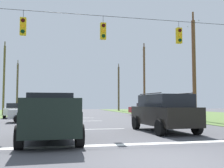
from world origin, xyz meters
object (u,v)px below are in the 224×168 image
utility_pole_mid_right (194,68)px  utility_pole_distant_right (4,77)px  overhead_signal_span (108,61)px  distant_car_far_parked (37,112)px  distant_car_oncoming (147,109)px  distant_car_crossing_white (16,110)px  suv_black (164,112)px  utility_pole_distant_left (17,86)px  pickup_truck (50,117)px  utility_pole_far_right (144,78)px  utility_pole_near_left (119,88)px

utility_pole_mid_right → utility_pole_distant_right: (-18.32, 15.10, 0.20)m
overhead_signal_span → distant_car_far_parked: 9.47m
distant_car_oncoming → distant_car_far_parked: size_ratio=0.99×
distant_car_crossing_white → overhead_signal_span: bearing=-66.1°
overhead_signal_span → distant_car_oncoming: 20.17m
utility_pole_distant_right → suv_black: bearing=-62.7°
utility_pole_distant_left → distant_car_far_parked: bearing=-80.0°
overhead_signal_span → distant_car_far_parked: size_ratio=4.05×
pickup_truck → utility_pole_distant_left: 38.97m
utility_pole_far_right → utility_pole_distant_left: bearing=144.2°
suv_black → distant_car_far_parked: (-7.03, 9.19, -0.27)m
distant_car_far_parked → utility_pole_mid_right: size_ratio=0.46×
distant_car_crossing_white → utility_pole_near_left: utility_pole_near_left is taller
pickup_truck → utility_pole_far_right: bearing=62.5°
utility_pole_mid_right → suv_black: bearing=-128.7°
distant_car_far_parked → utility_pole_distant_right: (-4.87, 13.92, 4.01)m
distant_car_crossing_white → utility_pole_mid_right: bearing=-27.9°
utility_pole_far_right → utility_pole_distant_left: utility_pole_far_right is taller
distant_car_oncoming → utility_pole_distant_left: 24.94m
distant_car_crossing_white → distant_car_far_parked: same height
suv_black → utility_pole_mid_right: bearing=51.3°
utility_pole_far_right → utility_pole_near_left: utility_pole_far_right is taller
overhead_signal_span → distant_car_far_parked: overhead_signal_span is taller
distant_car_crossing_white → utility_pole_far_right: (16.47, 6.28, 4.26)m
overhead_signal_span → suv_black: (2.81, -1.31, -2.87)m
utility_pole_distant_left → utility_pole_far_right: bearing=-35.8°
suv_black → utility_pole_distant_left: bearing=108.1°
suv_black → utility_pole_distant_left: (-11.83, 36.25, 3.41)m
distant_car_oncoming → distant_car_far_parked: same height
distant_car_far_parked → utility_pole_distant_left: (-4.79, 27.06, 3.68)m
pickup_truck → suv_black: suv_black is taller
overhead_signal_span → distant_car_oncoming: (8.79, 17.88, -3.14)m
distant_car_oncoming → distant_car_far_parked: 16.41m
overhead_signal_span → utility_pole_distant_left: bearing=104.5°
utility_pole_mid_right → utility_pole_far_right: bearing=87.9°
distant_car_oncoming → utility_pole_distant_right: 18.75m
utility_pole_mid_right → utility_pole_far_right: utility_pole_far_right is taller
utility_pole_mid_right → utility_pole_distant_right: bearing=140.5°
pickup_truck → distant_car_crossing_white: 18.88m
suv_black → distant_car_crossing_white: bearing=120.1°
utility_pole_far_right → utility_pole_distant_right: utility_pole_far_right is taller
utility_pole_distant_right → overhead_signal_span: bearing=-67.3°
utility_pole_mid_right → utility_pole_near_left: size_ratio=1.05×
pickup_truck → utility_pole_far_right: size_ratio=0.54×
suv_black → utility_pole_near_left: utility_pole_near_left is taller
distant_car_oncoming → utility_pole_distant_right: (-17.89, 3.92, 4.01)m
distant_car_oncoming → utility_pole_distant_left: size_ratio=0.48×
utility_pole_distant_right → utility_pole_distant_left: (0.08, 13.15, -0.33)m
pickup_truck → utility_pole_far_right: 28.27m
overhead_signal_span → suv_black: size_ratio=3.67×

